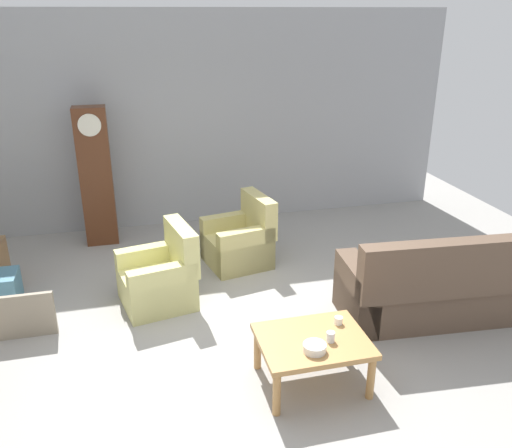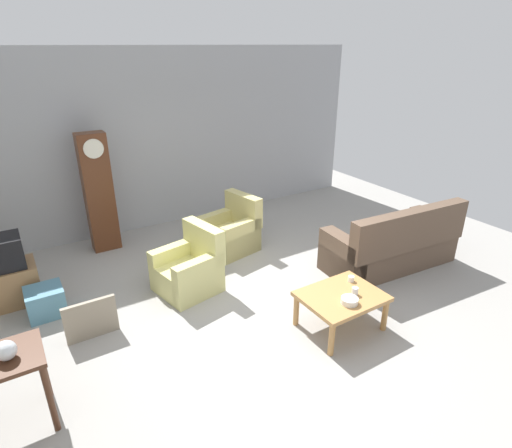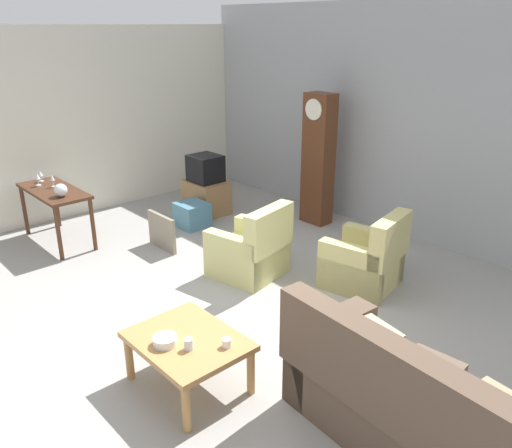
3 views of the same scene
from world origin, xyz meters
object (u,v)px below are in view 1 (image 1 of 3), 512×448
at_px(armchair_olive_far, 240,242).
at_px(grandfather_clock, 96,177).
at_px(framed_picture_leaning, 25,316).
at_px(bowl_white_stacked, 315,348).
at_px(armchair_olive_near, 160,279).
at_px(couch_floral, 440,288).
at_px(cup_white_porcelain, 338,320).
at_px(cup_blue_rimmed, 331,337).
at_px(coffee_table_wood, 313,345).

height_order(armchair_olive_far, grandfather_clock, grandfather_clock).
relative_size(armchair_olive_far, framed_picture_leaning, 1.54).
bearing_deg(bowl_white_stacked, framed_picture_leaning, 148.19).
bearing_deg(armchair_olive_near, couch_floral, -19.54).
height_order(couch_floral, grandfather_clock, grandfather_clock).
bearing_deg(armchair_olive_far, bowl_white_stacked, -89.18).
relative_size(armchair_olive_near, cup_white_porcelain, 11.97).
relative_size(couch_floral, armchair_olive_near, 2.34).
relative_size(armchair_olive_near, framed_picture_leaning, 1.54).
bearing_deg(grandfather_clock, framed_picture_leaning, -107.27).
distance_m(armchair_olive_far, grandfather_clock, 2.26).
bearing_deg(grandfather_clock, armchair_olive_far, -33.16).
distance_m(cup_blue_rimmed, bowl_white_stacked, 0.21).
bearing_deg(grandfather_clock, cup_white_porcelain, -58.43).
height_order(couch_floral, armchair_olive_far, couch_floral).
bearing_deg(armchair_olive_far, cup_white_porcelain, -80.57).
height_order(armchair_olive_near, bowl_white_stacked, armchair_olive_near).
bearing_deg(framed_picture_leaning, couch_floral, -8.86).
relative_size(grandfather_clock, cup_white_porcelain, 25.49).
bearing_deg(cup_white_porcelain, couch_floral, 21.64).
distance_m(armchair_olive_near, bowl_white_stacked, 2.28).
height_order(coffee_table_wood, cup_blue_rimmed, cup_blue_rimmed).
height_order(framed_picture_leaning, cup_white_porcelain, cup_white_porcelain).
height_order(coffee_table_wood, framed_picture_leaning, framed_picture_leaning).
bearing_deg(couch_floral, grandfather_clock, 140.23).
bearing_deg(bowl_white_stacked, cup_blue_rimmed, 29.00).
xyz_separation_m(cup_blue_rimmed, bowl_white_stacked, (-0.18, -0.10, -0.01)).
height_order(grandfather_clock, cup_blue_rimmed, grandfather_clock).
bearing_deg(framed_picture_leaning, grandfather_clock, 72.73).
distance_m(armchair_olive_far, coffee_table_wood, 2.57).
bearing_deg(coffee_table_wood, armchair_olive_far, 92.03).
height_order(couch_floral, framed_picture_leaning, couch_floral).
distance_m(armchair_olive_near, cup_white_porcelain, 2.21).
relative_size(framed_picture_leaning, cup_blue_rimmed, 6.43).
bearing_deg(cup_white_porcelain, grandfather_clock, 121.57).
bearing_deg(couch_floral, armchair_olive_near, 160.46).
xyz_separation_m(couch_floral, bowl_white_stacked, (-1.78, -0.91, 0.15)).
relative_size(couch_floral, armchair_olive_far, 2.34).
relative_size(coffee_table_wood, grandfather_clock, 0.49).
relative_size(grandfather_clock, bowl_white_stacked, 9.84).
bearing_deg(grandfather_clock, coffee_table_wood, -63.22).
relative_size(armchair_olive_far, cup_white_porcelain, 11.98).
distance_m(framed_picture_leaning, bowl_white_stacked, 3.03).
xyz_separation_m(framed_picture_leaning, cup_white_porcelain, (2.92, -1.24, 0.26)).
bearing_deg(coffee_table_wood, framed_picture_leaning, 151.66).
height_order(couch_floral, cup_white_porcelain, couch_floral).
xyz_separation_m(armchair_olive_near, bowl_white_stacked, (1.15, -1.95, 0.20)).
xyz_separation_m(coffee_table_wood, grandfather_clock, (-1.89, 3.75, 0.59)).
height_order(cup_white_porcelain, bowl_white_stacked, same).
relative_size(couch_floral, framed_picture_leaning, 3.60).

